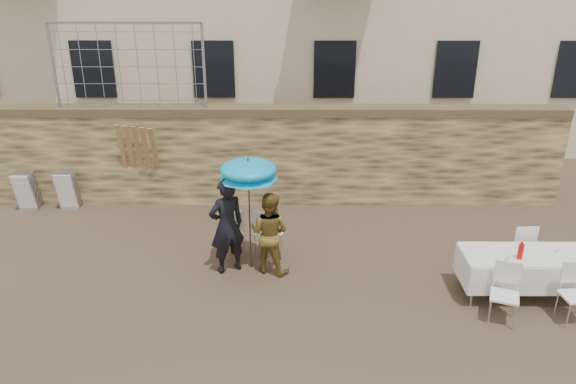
{
  "coord_description": "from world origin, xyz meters",
  "views": [
    {
      "loc": [
        0.45,
        -6.98,
        5.27
      ],
      "look_at": [
        0.4,
        2.2,
        1.4
      ],
      "focal_mm": 35.0,
      "sensor_mm": 36.0,
      "label": 1
    }
  ],
  "objects_px": {
    "woman_dress": "(269,233)",
    "table_chair_back": "(519,247)",
    "man_suit": "(227,226)",
    "banquet_table": "(528,256)",
    "umbrella": "(248,173)",
    "couple_chair_left": "(231,233)",
    "couple_chair_right": "(268,233)",
    "soda_bottle": "(521,251)",
    "chair_stack_right": "(69,187)",
    "table_chair_front_left": "(505,295)",
    "chair_stack_left": "(30,187)"
  },
  "relations": [
    {
      "from": "couple_chair_right",
      "to": "banquet_table",
      "type": "height_order",
      "value": "couple_chair_right"
    },
    {
      "from": "banquet_table",
      "to": "table_chair_front_left",
      "type": "relative_size",
      "value": 2.19
    },
    {
      "from": "woman_dress",
      "to": "chair_stack_left",
      "type": "bearing_deg",
      "value": -4.48
    },
    {
      "from": "umbrella",
      "to": "banquet_table",
      "type": "bearing_deg",
      "value": -10.67
    },
    {
      "from": "table_chair_front_left",
      "to": "banquet_table",
      "type": "bearing_deg",
      "value": 71.58
    },
    {
      "from": "couple_chair_right",
      "to": "couple_chair_left",
      "type": "bearing_deg",
      "value": 36.42
    },
    {
      "from": "man_suit",
      "to": "banquet_table",
      "type": "bearing_deg",
      "value": 141.01
    },
    {
      "from": "couple_chair_left",
      "to": "couple_chair_right",
      "type": "bearing_deg",
      "value": 146.23
    },
    {
      "from": "table_chair_front_left",
      "to": "chair_stack_left",
      "type": "height_order",
      "value": "table_chair_front_left"
    },
    {
      "from": "man_suit",
      "to": "couple_chair_right",
      "type": "height_order",
      "value": "man_suit"
    },
    {
      "from": "man_suit",
      "to": "umbrella",
      "type": "bearing_deg",
      "value": 163.76
    },
    {
      "from": "couple_chair_right",
      "to": "chair_stack_left",
      "type": "distance_m",
      "value": 5.91
    },
    {
      "from": "soda_bottle",
      "to": "couple_chair_right",
      "type": "bearing_deg",
      "value": 160.35
    },
    {
      "from": "table_chair_front_left",
      "to": "table_chair_back",
      "type": "height_order",
      "value": "same"
    },
    {
      "from": "woman_dress",
      "to": "chair_stack_right",
      "type": "xyz_separation_m",
      "value": [
        -4.62,
        2.81,
        -0.3
      ]
    },
    {
      "from": "woman_dress",
      "to": "table_chair_back",
      "type": "xyz_separation_m",
      "value": [
        4.46,
        0.03,
        -0.28
      ]
    },
    {
      "from": "table_chair_front_left",
      "to": "chair_stack_right",
      "type": "bearing_deg",
      "value": 172.66
    },
    {
      "from": "man_suit",
      "to": "banquet_table",
      "type": "relative_size",
      "value": 0.85
    },
    {
      "from": "umbrella",
      "to": "table_chair_front_left",
      "type": "height_order",
      "value": "umbrella"
    },
    {
      "from": "man_suit",
      "to": "couple_chair_right",
      "type": "distance_m",
      "value": 0.98
    },
    {
      "from": "couple_chair_right",
      "to": "banquet_table",
      "type": "bearing_deg",
      "value": -160.59
    },
    {
      "from": "table_chair_back",
      "to": "chair_stack_left",
      "type": "height_order",
      "value": "table_chair_back"
    },
    {
      "from": "couple_chair_right",
      "to": "banquet_table",
      "type": "distance_m",
      "value": 4.52
    },
    {
      "from": "chair_stack_left",
      "to": "man_suit",
      "type": "bearing_deg",
      "value": -30.49
    },
    {
      "from": "banquet_table",
      "to": "chair_stack_left",
      "type": "distance_m",
      "value": 10.42
    },
    {
      "from": "umbrella",
      "to": "chair_stack_right",
      "type": "distance_m",
      "value": 5.24
    },
    {
      "from": "couple_chair_left",
      "to": "couple_chair_right",
      "type": "relative_size",
      "value": 1.0
    },
    {
      "from": "chair_stack_left",
      "to": "banquet_table",
      "type": "bearing_deg",
      "value": -20.08
    },
    {
      "from": "man_suit",
      "to": "umbrella",
      "type": "distance_m",
      "value": 1.05
    },
    {
      "from": "man_suit",
      "to": "woman_dress",
      "type": "xyz_separation_m",
      "value": [
        0.75,
        0.0,
        -0.13
      ]
    },
    {
      "from": "couple_chair_right",
      "to": "man_suit",
      "type": "bearing_deg",
      "value": 74.58
    },
    {
      "from": "man_suit",
      "to": "woman_dress",
      "type": "distance_m",
      "value": 0.76
    },
    {
      "from": "umbrella",
      "to": "couple_chair_left",
      "type": "distance_m",
      "value": 1.5
    },
    {
      "from": "man_suit",
      "to": "soda_bottle",
      "type": "distance_m",
      "value": 4.9
    },
    {
      "from": "umbrella",
      "to": "couple_chair_left",
      "type": "relative_size",
      "value": 2.05
    },
    {
      "from": "couple_chair_left",
      "to": "table_chair_front_left",
      "type": "relative_size",
      "value": 1.0
    },
    {
      "from": "table_chair_front_left",
      "to": "table_chair_back",
      "type": "xyz_separation_m",
      "value": [
        0.8,
        1.55,
        0.0
      ]
    },
    {
      "from": "chair_stack_left",
      "to": "chair_stack_right",
      "type": "height_order",
      "value": "same"
    },
    {
      "from": "chair_stack_right",
      "to": "soda_bottle",
      "type": "bearing_deg",
      "value": -23.23
    },
    {
      "from": "umbrella",
      "to": "chair_stack_right",
      "type": "relative_size",
      "value": 2.14
    },
    {
      "from": "woman_dress",
      "to": "umbrella",
      "type": "bearing_deg",
      "value": 6.54
    },
    {
      "from": "soda_bottle",
      "to": "chair_stack_left",
      "type": "bearing_deg",
      "value": 158.75
    },
    {
      "from": "man_suit",
      "to": "couple_chair_left",
      "type": "bearing_deg",
      "value": -120.27
    },
    {
      "from": "man_suit",
      "to": "banquet_table",
      "type": "distance_m",
      "value": 5.08
    },
    {
      "from": "woman_dress",
      "to": "table_chair_back",
      "type": "bearing_deg",
      "value": -157.12
    },
    {
      "from": "soda_bottle",
      "to": "chair_stack_left",
      "type": "xyz_separation_m",
      "value": [
        -9.58,
        3.73,
        -0.45
      ]
    },
    {
      "from": "banquet_table",
      "to": "chair_stack_right",
      "type": "relative_size",
      "value": 2.28
    },
    {
      "from": "woman_dress",
      "to": "couple_chair_right",
      "type": "relative_size",
      "value": 1.58
    },
    {
      "from": "soda_bottle",
      "to": "chair_stack_right",
      "type": "relative_size",
      "value": 0.28
    },
    {
      "from": "table_chair_back",
      "to": "chair_stack_right",
      "type": "distance_m",
      "value": 9.49
    }
  ]
}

